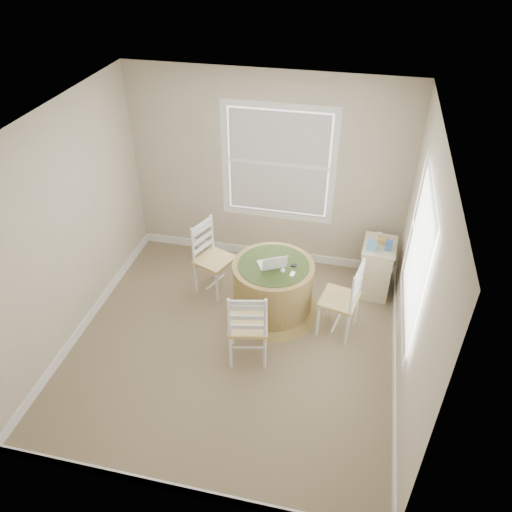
% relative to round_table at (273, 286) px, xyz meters
% --- Properties ---
extents(room, '(3.64, 3.64, 2.64)m').
position_rel_round_table_xyz_m(room, '(-0.15, -0.53, 0.92)').
color(room, '#877555').
rests_on(room, ground).
extents(round_table, '(1.15, 1.15, 0.69)m').
position_rel_round_table_xyz_m(round_table, '(0.00, 0.00, 0.00)').
color(round_table, '#A08147').
rests_on(round_table, ground).
extents(chair_left, '(0.53, 0.54, 0.95)m').
position_rel_round_table_xyz_m(chair_left, '(-0.79, 0.23, 0.10)').
color(chair_left, white).
rests_on(chair_left, ground).
extents(chair_near, '(0.49, 0.48, 0.95)m').
position_rel_round_table_xyz_m(chair_near, '(-0.11, -0.81, 0.10)').
color(chair_near, white).
rests_on(chair_near, ground).
extents(chair_right, '(0.48, 0.49, 0.95)m').
position_rel_round_table_xyz_m(chair_right, '(0.80, -0.19, 0.10)').
color(chair_right, white).
rests_on(chair_right, ground).
extents(laptop, '(0.39, 0.37, 0.21)m').
position_rel_round_table_xyz_m(laptop, '(-0.01, -0.02, 0.34)').
color(laptop, white).
rests_on(laptop, round_table).
extents(mouse, '(0.07, 0.09, 0.03)m').
position_rel_round_table_xyz_m(mouse, '(0.13, -0.08, 0.32)').
color(mouse, white).
rests_on(mouse, round_table).
extents(phone, '(0.06, 0.10, 0.02)m').
position_rel_round_table_xyz_m(phone, '(0.24, -0.12, 0.31)').
color(phone, '#B7BABF').
rests_on(phone, round_table).
extents(keys, '(0.07, 0.06, 0.02)m').
position_rel_round_table_xyz_m(keys, '(0.23, 0.03, 0.32)').
color(keys, black).
rests_on(keys, round_table).
extents(corner_chest, '(0.43, 0.56, 0.71)m').
position_rel_round_table_xyz_m(corner_chest, '(1.20, 0.66, -0.02)').
color(corner_chest, beige).
rests_on(corner_chest, ground).
extents(tissue_box, '(0.13, 0.13, 0.10)m').
position_rel_round_table_xyz_m(tissue_box, '(1.11, 0.57, 0.38)').
color(tissue_box, '#5BA0D2').
rests_on(tissue_box, corner_chest).
extents(box_yellow, '(0.16, 0.11, 0.06)m').
position_rel_round_table_xyz_m(box_yellow, '(1.23, 0.70, 0.36)').
color(box_yellow, gold).
rests_on(box_yellow, corner_chest).
extents(box_blue, '(0.09, 0.09, 0.12)m').
position_rel_round_table_xyz_m(box_blue, '(1.29, 0.59, 0.39)').
color(box_blue, '#3864A8').
rests_on(box_blue, corner_chest).
extents(cup_cream, '(0.07, 0.07, 0.09)m').
position_rel_round_table_xyz_m(cup_cream, '(1.18, 0.77, 0.38)').
color(cup_cream, beige).
rests_on(cup_cream, corner_chest).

